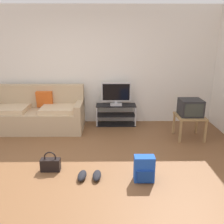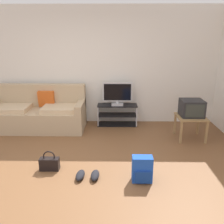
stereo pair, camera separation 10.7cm
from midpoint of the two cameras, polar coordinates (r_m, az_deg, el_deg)
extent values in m
cube|color=brown|center=(3.86, -8.11, -14.11)|extent=(9.00, 9.80, 0.02)
cube|color=silver|center=(5.77, -5.00, 10.77)|extent=(9.00, 0.10, 2.70)
cube|color=tan|center=(5.67, -16.66, -1.69)|extent=(2.10, 0.87, 0.45)
cube|color=tan|center=(5.85, -16.11, 3.87)|extent=(2.10, 0.20, 0.52)
cube|color=tan|center=(5.36, -6.92, 1.41)|extent=(0.14, 0.87, 0.18)
cube|color=#CBAF89|center=(5.74, -22.57, 0.81)|extent=(0.84, 0.61, 0.10)
cube|color=#CBAF89|center=(5.38, -11.23, 0.82)|extent=(0.84, 0.61, 0.10)
cube|color=#CC561E|center=(5.70, -14.77, 3.05)|extent=(0.36, 0.17, 0.37)
cube|color=black|center=(5.62, 1.81, 1.63)|extent=(0.93, 0.36, 0.02)
cube|color=black|center=(5.69, 1.79, -0.66)|extent=(0.89, 0.35, 0.02)
cube|color=black|center=(5.77, 1.77, -2.90)|extent=(0.93, 0.36, 0.02)
cylinder|color=#B7B7BC|center=(5.54, -2.82, -1.16)|extent=(0.03, 0.03, 0.49)
cylinder|color=#B7B7BC|center=(5.56, 6.44, -1.20)|extent=(0.03, 0.03, 0.49)
cylinder|color=#B7B7BC|center=(5.86, -2.62, -0.15)|extent=(0.03, 0.03, 0.49)
cylinder|color=#B7B7BC|center=(5.87, 6.14, -0.18)|extent=(0.03, 0.03, 0.49)
cube|color=#B2B2B7|center=(5.60, 1.82, 1.91)|extent=(0.27, 0.22, 0.05)
cube|color=#B2B2B7|center=(5.58, 1.82, 2.36)|extent=(0.05, 0.04, 0.04)
cube|color=#B2B2B7|center=(5.53, 1.85, 4.76)|extent=(0.68, 0.04, 0.44)
cube|color=black|center=(5.51, 1.85, 4.71)|extent=(0.62, 0.01, 0.38)
cube|color=#9E7A4C|center=(5.10, 18.82, -1.10)|extent=(0.55, 0.55, 0.03)
cube|color=#9E7A4C|center=(4.88, 16.65, -4.71)|extent=(0.04, 0.04, 0.45)
cube|color=#9E7A4C|center=(5.04, 22.06, -4.58)|extent=(0.04, 0.04, 0.45)
cube|color=#9E7A4C|center=(5.33, 15.27, -2.75)|extent=(0.04, 0.04, 0.45)
cube|color=#9E7A4C|center=(5.47, 20.27, -2.70)|extent=(0.04, 0.04, 0.45)
cube|color=#232326|center=(5.06, 18.94, 0.91)|extent=(0.44, 0.41, 0.33)
cube|color=#333833|center=(4.87, 19.67, 0.23)|extent=(0.36, 0.01, 0.26)
cube|color=blue|center=(3.56, 8.04, -13.23)|extent=(0.29, 0.16, 0.38)
cube|color=navy|center=(3.52, 8.19, -14.98)|extent=(0.22, 0.04, 0.17)
cylinder|color=navy|center=(3.63, 6.56, -12.20)|extent=(0.04, 0.04, 0.31)
cylinder|color=navy|center=(3.65, 9.15, -12.15)|extent=(0.04, 0.04, 0.31)
cube|color=black|center=(3.95, -13.83, -11.88)|extent=(0.30, 0.13, 0.20)
torus|color=black|center=(3.89, -13.96, -10.23)|extent=(0.19, 0.02, 0.19)
ellipsoid|color=black|center=(3.69, -6.69, -14.66)|extent=(0.15, 0.29, 0.09)
ellipsoid|color=black|center=(3.67, -3.20, -14.76)|extent=(0.14, 0.29, 0.09)
camera|label=1|loc=(0.05, -89.31, 0.21)|focal=38.54mm
camera|label=2|loc=(0.05, 90.69, -0.21)|focal=38.54mm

